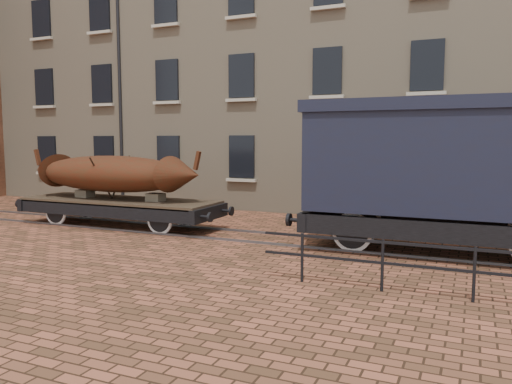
% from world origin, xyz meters
% --- Properties ---
extents(ground, '(90.00, 90.00, 0.00)m').
position_xyz_m(ground, '(0.00, 0.00, 0.00)').
color(ground, '#4F311E').
extents(warehouse_cream, '(40.00, 10.19, 14.00)m').
position_xyz_m(warehouse_cream, '(3.00, 9.99, 7.00)').
color(warehouse_cream, tan).
rests_on(warehouse_cream, ground).
extents(rail_track, '(30.00, 1.52, 0.06)m').
position_xyz_m(rail_track, '(0.00, 0.00, 0.03)').
color(rail_track, '#59595E').
rests_on(rail_track, ground).
extents(flatcar_wagon, '(7.72, 2.09, 1.17)m').
position_xyz_m(flatcar_wagon, '(-4.67, -0.00, 0.73)').
color(flatcar_wagon, '#443226').
rests_on(flatcar_wagon, ground).
extents(iron_boat, '(6.93, 2.02, 1.64)m').
position_xyz_m(iron_boat, '(-4.97, 0.00, 1.75)').
color(iron_boat, '#48180B').
rests_on(iron_boat, flatcar_wagon).
extents(goods_van, '(7.53, 2.74, 3.89)m').
position_xyz_m(goods_van, '(5.37, 0.00, 2.44)').
color(goods_van, black).
rests_on(goods_van, ground).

